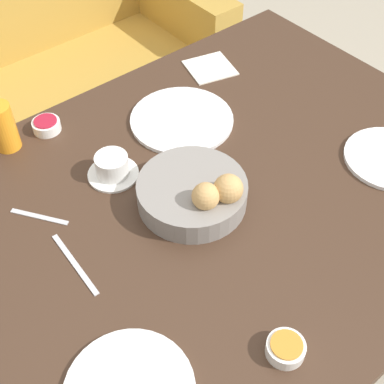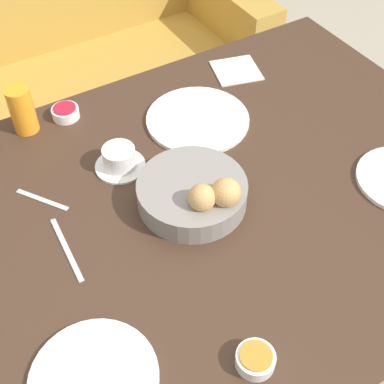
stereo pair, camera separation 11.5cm
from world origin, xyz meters
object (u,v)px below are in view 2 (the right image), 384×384
object	(u,v)px
bread_basket	(195,193)
napkin	(236,70)
couch	(83,86)
coffee_cup	(119,159)
spoon_coffee	(42,200)
jam_bowl_berry	(65,112)
plate_near_left	(94,379)
plate_far_center	(198,119)
juice_glass	(22,110)
knife_silver	(67,249)
jam_bowl_honey	(255,359)

from	to	relation	value
bread_basket	napkin	distance (m)	0.51
couch	coffee_cup	world-z (taller)	couch
couch	bread_basket	distance (m)	1.24
spoon_coffee	jam_bowl_berry	bearing A→B (deg)	57.57
plate_near_left	coffee_cup	xyz separation A→B (m)	(0.26, 0.44, 0.02)
couch	plate_far_center	world-z (taller)	couch
couch	coffee_cup	distance (m)	1.08
juice_glass	coffee_cup	distance (m)	0.28
couch	plate_far_center	distance (m)	1.00
bread_basket	plate_near_left	size ratio (longest dim) A/B	1.08
knife_silver	juice_glass	bearing A→B (deg)	81.90
jam_bowl_honey	napkin	bearing A→B (deg)	58.02
coffee_cup	couch	bearing A→B (deg)	76.20
plate_near_left	plate_far_center	size ratio (longest dim) A/B	0.84
couch	bread_basket	world-z (taller)	couch
couch	jam_bowl_berry	size ratio (longest dim) A/B	20.29
coffee_cup	knife_silver	bearing A→B (deg)	-141.20
jam_bowl_berry	napkin	bearing A→B (deg)	-6.66
bread_basket	plate_far_center	world-z (taller)	bread_basket
plate_far_center	coffee_cup	distance (m)	0.25
bread_basket	juice_glass	world-z (taller)	juice_glass
spoon_coffee	napkin	xyz separation A→B (m)	(0.64, 0.18, 0.00)
plate_near_left	jam_bowl_honey	bearing A→B (deg)	-24.64
juice_glass	jam_bowl_honey	size ratio (longest dim) A/B	1.74
couch	plate_near_left	size ratio (longest dim) A/B	6.37
couch	coffee_cup	bearing A→B (deg)	-103.80
plate_far_center	jam_bowl_honey	bearing A→B (deg)	-112.63
coffee_cup	spoon_coffee	world-z (taller)	coffee_cup
juice_glass	bread_basket	bearing A→B (deg)	-61.62
plate_far_center	coffee_cup	bearing A→B (deg)	-168.37
couch	spoon_coffee	xyz separation A→B (m)	(-0.42, -0.95, 0.45)
jam_bowl_honey	spoon_coffee	distance (m)	0.58
couch	bread_basket	size ratio (longest dim) A/B	5.88
juice_glass	napkin	xyz separation A→B (m)	(0.59, -0.06, -0.06)
couch	knife_silver	xyz separation A→B (m)	(-0.43, -1.10, 0.45)
juice_glass	spoon_coffee	bearing A→B (deg)	-101.99
coffee_cup	napkin	bearing A→B (deg)	21.85
plate_far_center	napkin	xyz separation A→B (m)	(0.21, 0.13, -0.00)
bread_basket	jam_bowl_berry	size ratio (longest dim) A/B	3.45
juice_glass	coffee_cup	xyz separation A→B (m)	(0.14, -0.24, -0.04)
bread_basket	plate_near_left	bearing A→B (deg)	-144.17
jam_bowl_berry	napkin	size ratio (longest dim) A/B	0.46
plate_near_left	spoon_coffee	xyz separation A→B (m)	(0.07, 0.43, -0.00)
jam_bowl_honey	plate_near_left	bearing A→B (deg)	155.36
jam_bowl_honey	spoon_coffee	world-z (taller)	jam_bowl_honey
jam_bowl_honey	knife_silver	size ratio (longest dim) A/B	0.39
plate_far_center	spoon_coffee	xyz separation A→B (m)	(-0.43, -0.05, -0.00)
coffee_cup	napkin	world-z (taller)	coffee_cup
napkin	plate_near_left	bearing A→B (deg)	-138.86
napkin	plate_far_center	bearing A→B (deg)	-147.82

